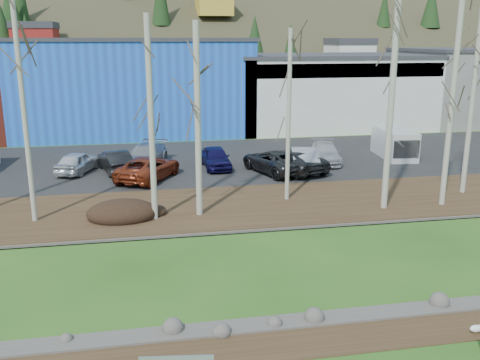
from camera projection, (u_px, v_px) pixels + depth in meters
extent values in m
cube|color=#382616|center=(353.00, 335.00, 15.29)|extent=(80.00, 1.80, 0.03)
cube|color=#382616|center=(258.00, 205.00, 27.05)|extent=(80.00, 7.00, 0.15)
cube|color=black|center=(225.00, 160.00, 37.03)|extent=(80.00, 14.00, 0.14)
cube|color=blue|center=(135.00, 87.00, 48.23)|extent=(20.00, 12.00, 8.00)
cube|color=#333338|center=(132.00, 40.00, 47.17)|extent=(20.40, 12.24, 0.30)
cube|color=beige|center=(324.00, 92.00, 51.66)|extent=(18.00, 12.00, 6.50)
cube|color=#333338|center=(326.00, 56.00, 50.79)|extent=(18.36, 12.24, 0.30)
cube|color=navy|center=(349.00, 71.00, 45.46)|extent=(17.64, 0.20, 1.20)
cube|color=slate|center=(474.00, 86.00, 54.48)|extent=(14.00, 12.00, 7.00)
cube|color=#333338|center=(478.00, 50.00, 53.54)|extent=(14.28, 12.24, 0.30)
cylinder|color=gold|center=(475.00, 333.00, 15.34)|extent=(0.01, 0.01, 0.11)
cylinder|color=gold|center=(474.00, 332.00, 15.40)|extent=(0.01, 0.01, 0.11)
ellipsoid|color=white|center=(476.00, 329.00, 15.35)|extent=(0.38, 0.22, 0.22)
cube|color=gray|center=(476.00, 327.00, 15.33)|extent=(0.25, 0.12, 0.02)
ellipsoid|color=black|center=(122.00, 212.00, 24.78)|extent=(3.29, 2.32, 0.64)
cylinder|color=beige|center=(24.00, 109.00, 23.25)|extent=(0.23, 0.23, 10.25)
cylinder|color=beige|center=(151.00, 121.00, 23.65)|extent=(0.27, 0.27, 9.15)
cylinder|color=beige|center=(198.00, 122.00, 24.30)|extent=(0.29, 0.29, 8.87)
cylinder|color=beige|center=(289.00, 117.00, 26.75)|extent=(0.22, 0.22, 8.59)
cylinder|color=beige|center=(392.00, 90.00, 24.95)|extent=(0.30, 0.30, 11.55)
cylinder|color=beige|center=(453.00, 96.00, 25.58)|extent=(0.27, 0.27, 10.85)
cylinder|color=beige|center=(474.00, 85.00, 27.61)|extent=(0.27, 0.27, 11.55)
imported|color=silver|center=(78.00, 162.00, 33.22)|extent=(2.81, 4.18, 1.32)
imported|color=black|center=(115.00, 161.00, 33.36)|extent=(2.49, 4.40, 1.37)
imported|color=maroon|center=(148.00, 168.00, 31.59)|extent=(4.45, 5.52, 1.40)
imported|color=gray|center=(145.00, 156.00, 34.70)|extent=(3.48, 5.34, 1.44)
imported|color=#130F43|center=(216.00, 158.00, 34.39)|extent=(1.70, 4.02, 1.36)
imported|color=#A9A9AB|center=(303.00, 158.00, 33.84)|extent=(2.46, 4.81, 1.51)
imported|color=#242526|center=(275.00, 161.00, 33.25)|extent=(3.90, 5.66, 1.44)
imported|color=#BABABC|center=(325.00, 153.00, 35.96)|extent=(2.85, 4.83, 1.31)
imported|color=#242526|center=(292.00, 160.00, 33.45)|extent=(3.90, 5.66, 1.44)
cube|color=white|center=(394.00, 143.00, 37.53)|extent=(2.34, 4.69, 1.98)
cube|color=black|center=(404.00, 148.00, 35.81)|extent=(1.88, 1.12, 1.22)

